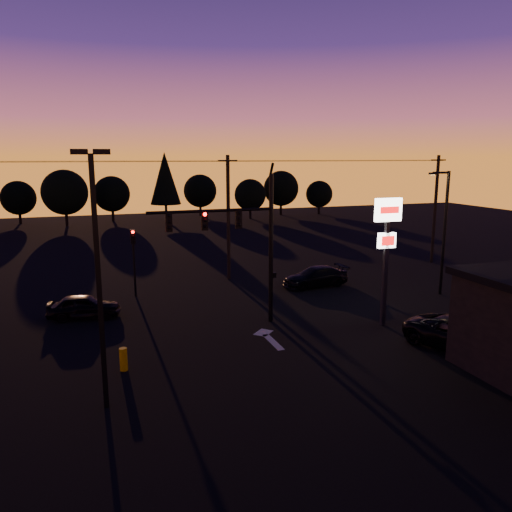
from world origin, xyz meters
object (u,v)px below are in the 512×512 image
at_px(streetlight, 444,228).
at_px(car_left, 84,306).
at_px(parking_lot_light, 98,265).
at_px(pylon_sign, 387,234).
at_px(car_right, 315,277).
at_px(secondary_signal, 134,253).
at_px(suv_parked, 463,336).
at_px(bollard, 123,359).
at_px(traffic_signal_mast, 242,234).

relative_size(streetlight, car_left, 2.03).
xyz_separation_m(parking_lot_light, car_left, (-0.66, 10.96, -4.60)).
relative_size(pylon_sign, car_right, 1.45).
relative_size(secondary_signal, suv_parked, 0.82).
height_order(bollard, suv_parked, suv_parked).
relative_size(parking_lot_light, car_right, 1.95).
bearing_deg(streetlight, parking_lot_light, -158.35).
bearing_deg(car_left, pylon_sign, -104.56).
xyz_separation_m(car_left, suv_parked, (16.60, -10.85, 0.07)).
distance_m(streetlight, bollard, 21.63).
relative_size(parking_lot_light, suv_parked, 1.72).
height_order(secondary_signal, suv_parked, secondary_signal).
bearing_deg(car_left, secondary_signal, -33.38).
xyz_separation_m(traffic_signal_mast, suv_parked, (8.54, -6.88, -4.20)).
distance_m(traffic_signal_mast, bollard, 8.85).
bearing_deg(traffic_signal_mast, bollard, -148.81).
bearing_deg(traffic_signal_mast, car_right, 39.90).
xyz_separation_m(car_right, suv_parked, (1.33, -12.91, 0.06)).
distance_m(secondary_signal, parking_lot_light, 14.90).
xyz_separation_m(secondary_signal, parking_lot_light, (-2.50, -14.49, 2.41)).
distance_m(bollard, car_right, 17.00).
distance_m(pylon_sign, car_right, 9.51).
distance_m(bollard, car_left, 8.08).
distance_m(parking_lot_light, streetlight, 23.05).
xyz_separation_m(secondary_signal, car_left, (-3.16, -3.52, -2.19)).
height_order(traffic_signal_mast, suv_parked, traffic_signal_mast).
bearing_deg(secondary_signal, streetlight, -17.56).
xyz_separation_m(secondary_signal, pylon_sign, (12.00, -9.99, 2.05)).
bearing_deg(streetlight, secondary_signal, 162.44).
relative_size(secondary_signal, pylon_sign, 0.64).
bearing_deg(parking_lot_light, bollard, 74.25).
bearing_deg(traffic_signal_mast, car_left, 153.79).
relative_size(pylon_sign, car_left, 1.73).
height_order(car_right, suv_parked, suv_parked).
height_order(parking_lot_light, suv_parked, parking_lot_light).
xyz_separation_m(parking_lot_light, car_right, (14.61, 13.02, -4.59)).
bearing_deg(secondary_signal, pylon_sign, -39.77).
distance_m(parking_lot_light, bollard, 5.72).
bearing_deg(parking_lot_light, car_left, 93.46).
bearing_deg(bollard, streetlight, 14.91).
bearing_deg(suv_parked, parking_lot_light, 159.65).
bearing_deg(car_right, pylon_sign, -5.61).
bearing_deg(car_right, traffic_signal_mast, -54.98).
relative_size(parking_lot_light, bollard, 9.28).
relative_size(traffic_signal_mast, parking_lot_light, 0.94).
bearing_deg(car_right, secondary_signal, -101.80).
relative_size(pylon_sign, streetlight, 0.85).
bearing_deg(car_left, bollard, -160.65).
bearing_deg(car_right, parking_lot_light, -53.18).
height_order(parking_lot_light, car_left, parking_lot_light).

